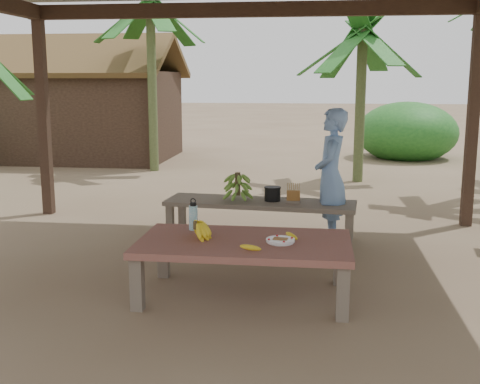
# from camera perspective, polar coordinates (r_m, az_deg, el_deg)

# --- Properties ---
(ground) EXTENTS (80.00, 80.00, 0.00)m
(ground) POSITION_cam_1_polar(r_m,az_deg,el_deg) (5.86, -1.70, -7.71)
(ground) COLOR brown
(ground) RESTS_ON ground
(work_table) EXTENTS (1.81, 1.01, 0.50)m
(work_table) POSITION_cam_1_polar(r_m,az_deg,el_deg) (5.14, 0.41, -5.31)
(work_table) COLOR brown
(work_table) RESTS_ON ground
(bench) EXTENTS (2.25, 0.80, 0.45)m
(bench) POSITION_cam_1_polar(r_m,az_deg,el_deg) (7.00, 1.93, -1.30)
(bench) COLOR brown
(bench) RESTS_ON ground
(ripe_banana_bunch) EXTENTS (0.34, 0.31, 0.17)m
(ripe_banana_bunch) POSITION_cam_1_polar(r_m,az_deg,el_deg) (5.17, -4.27, -3.53)
(ripe_banana_bunch) COLOR yellow
(ripe_banana_bunch) RESTS_ON work_table
(plate) EXTENTS (0.24, 0.24, 0.04)m
(plate) POSITION_cam_1_polar(r_m,az_deg,el_deg) (5.05, 3.85, -4.63)
(plate) COLOR white
(plate) RESTS_ON work_table
(loose_banana_front) EXTENTS (0.18, 0.05, 0.04)m
(loose_banana_front) POSITION_cam_1_polar(r_m,az_deg,el_deg) (4.82, 1.01, -5.29)
(loose_banana_front) COLOR yellow
(loose_banana_front) RESTS_ON work_table
(loose_banana_side) EXTENTS (0.14, 0.16, 0.04)m
(loose_banana_side) POSITION_cam_1_polar(r_m,az_deg,el_deg) (5.19, 4.91, -4.16)
(loose_banana_side) COLOR yellow
(loose_banana_side) RESTS_ON work_table
(water_flask) EXTENTS (0.08, 0.08, 0.29)m
(water_flask) POSITION_cam_1_polar(r_m,az_deg,el_deg) (5.46, -4.45, -2.34)
(water_flask) COLOR #3CA1BB
(water_flask) RESTS_ON work_table
(green_banana_stalk) EXTENTS (0.33, 0.33, 0.34)m
(green_banana_stalk) POSITION_cam_1_polar(r_m,az_deg,el_deg) (7.01, -0.22, 0.61)
(green_banana_stalk) COLOR #598C2D
(green_banana_stalk) RESTS_ON bench
(cooking_pot) EXTENTS (0.18, 0.18, 0.16)m
(cooking_pot) POSITION_cam_1_polar(r_m,az_deg,el_deg) (6.99, 3.10, -0.20)
(cooking_pot) COLOR black
(cooking_pot) RESTS_ON bench
(skewer_rack) EXTENTS (0.19, 0.10, 0.24)m
(skewer_rack) POSITION_cam_1_polar(r_m,az_deg,el_deg) (6.86, 5.08, -0.09)
(skewer_rack) COLOR #A57F47
(skewer_rack) RESTS_ON bench
(woman) EXTENTS (0.42, 0.59, 1.53)m
(woman) POSITION_cam_1_polar(r_m,az_deg,el_deg) (6.93, 8.59, 1.56)
(woman) COLOR #6D93CE
(woman) RESTS_ON ground
(hut) EXTENTS (4.40, 3.43, 2.85)m
(hut) POSITION_cam_1_polar(r_m,az_deg,el_deg) (14.54, -14.64, 7.45)
(hut) COLOR black
(hut) RESTS_ON ground
(banana_plant_n) EXTENTS (1.80, 1.80, 2.90)m
(banana_plant_n) POSITION_cam_1_polar(r_m,az_deg,el_deg) (11.04, 11.53, 13.47)
(banana_plant_n) COLOR #596638
(banana_plant_n) RESTS_ON ground
(banana_plant_nw) EXTENTS (1.80, 1.80, 3.56)m
(banana_plant_nw) POSITION_cam_1_polar(r_m,az_deg,el_deg) (12.31, -8.50, 16.25)
(banana_plant_nw) COLOR #596638
(banana_plant_nw) RESTS_ON ground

